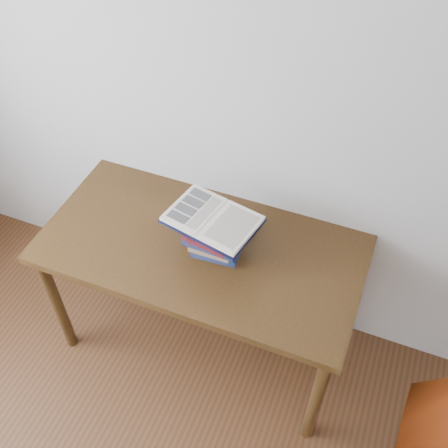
% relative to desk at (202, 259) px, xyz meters
% --- Properties ---
extents(desk, '(1.50, 0.75, 0.80)m').
position_rel_desk_xyz_m(desk, '(0.00, 0.00, 0.00)').
color(desk, '#442911').
rests_on(desk, ground).
extents(book_stack, '(0.26, 0.20, 0.18)m').
position_rel_desk_xyz_m(book_stack, '(0.07, -0.00, 0.19)').
color(book_stack, navy).
rests_on(book_stack, desk).
extents(open_book, '(0.44, 0.34, 0.03)m').
position_rel_desk_xyz_m(open_book, '(0.06, 0.01, 0.29)').
color(open_book, black).
rests_on(open_book, book_stack).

